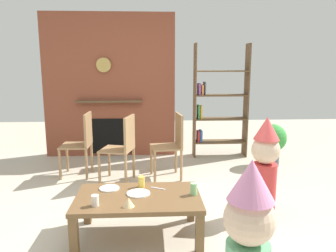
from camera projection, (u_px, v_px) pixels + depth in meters
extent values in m
plane|color=#BCB29E|center=(155.00, 222.00, 3.33)|extent=(12.00, 12.00, 0.00)
cube|color=brown|center=(110.00, 86.00, 5.62)|extent=(2.20, 0.18, 2.40)
cube|color=black|center=(111.00, 136.00, 5.68)|extent=(0.70, 0.02, 0.60)
cube|color=brown|center=(109.00, 101.00, 5.53)|extent=(1.10, 0.10, 0.04)
cylinder|color=tan|center=(104.00, 65.00, 5.43)|extent=(0.24, 0.04, 0.24)
cube|color=brown|center=(195.00, 101.00, 5.55)|extent=(0.02, 0.28, 1.90)
cube|color=brown|center=(246.00, 101.00, 5.60)|extent=(0.02, 0.28, 1.90)
cube|color=brown|center=(219.00, 142.00, 5.70)|extent=(0.86, 0.28, 0.02)
cube|color=brown|center=(220.00, 119.00, 5.63)|extent=(0.86, 0.28, 0.02)
cube|color=brown|center=(221.00, 95.00, 5.55)|extent=(0.86, 0.28, 0.02)
cube|color=brown|center=(221.00, 71.00, 5.48)|extent=(0.86, 0.28, 0.02)
cube|color=#B23333|center=(198.00, 136.00, 5.66)|extent=(0.03, 0.20, 0.18)
cube|color=#3359A5|center=(201.00, 136.00, 5.67)|extent=(0.04, 0.20, 0.19)
cube|color=#3F8C4C|center=(198.00, 112.00, 5.59)|extent=(0.03, 0.20, 0.23)
cube|color=gold|center=(201.00, 112.00, 5.59)|extent=(0.03, 0.20, 0.22)
cube|color=#8C4C99|center=(199.00, 89.00, 5.51)|extent=(0.04, 0.20, 0.19)
cube|color=#D87F3F|center=(202.00, 90.00, 5.52)|extent=(0.03, 0.20, 0.16)
cube|color=#4C4C51|center=(204.00, 88.00, 5.52)|extent=(0.02, 0.20, 0.21)
cube|color=brown|center=(138.00, 198.00, 3.00)|extent=(1.13, 0.69, 0.04)
cube|color=brown|center=(74.00, 237.00, 2.71)|extent=(0.07, 0.07, 0.36)
cube|color=brown|center=(200.00, 233.00, 2.77)|extent=(0.07, 0.07, 0.36)
cube|color=brown|center=(87.00, 206.00, 3.30)|extent=(0.07, 0.07, 0.36)
cube|color=brown|center=(191.00, 204.00, 3.35)|extent=(0.07, 0.07, 0.36)
cylinder|color=silver|center=(95.00, 200.00, 2.78)|extent=(0.06, 0.06, 0.09)
cylinder|color=#8CD18C|center=(194.00, 189.00, 3.01)|extent=(0.06, 0.06, 0.11)
cylinder|color=#F2CC4C|center=(141.00, 182.00, 3.19)|extent=(0.06, 0.06, 0.11)
cylinder|color=white|center=(138.00, 193.00, 3.04)|extent=(0.22, 0.22, 0.01)
cylinder|color=white|center=(109.00, 188.00, 3.16)|extent=(0.19, 0.19, 0.01)
cone|color=#EAC68C|center=(128.00, 202.00, 2.76)|extent=(0.10, 0.10, 0.08)
cube|color=silver|center=(158.00, 188.00, 3.17)|extent=(0.14, 0.09, 0.01)
sphere|color=beige|center=(249.00, 219.00, 1.86)|extent=(0.29, 0.29, 0.29)
cone|color=pink|center=(251.00, 180.00, 1.81)|extent=(0.27, 0.27, 0.24)
cylinder|color=#D13838|center=(263.00, 189.00, 3.46)|extent=(0.25, 0.25, 0.56)
sphere|color=beige|center=(266.00, 150.00, 3.38)|extent=(0.29, 0.29, 0.29)
cone|color=#EA4C4C|center=(267.00, 128.00, 3.34)|extent=(0.26, 0.26, 0.23)
cube|color=#9E7A51|center=(76.00, 146.00, 4.65)|extent=(0.41, 0.41, 0.02)
cube|color=#9E7A51|center=(88.00, 129.00, 4.61)|extent=(0.04, 0.40, 0.45)
cylinder|color=#9E7A51|center=(67.00, 157.00, 4.87)|extent=(0.04, 0.04, 0.43)
cylinder|color=#9E7A51|center=(60.00, 165.00, 4.51)|extent=(0.04, 0.04, 0.43)
cylinder|color=#9E7A51|center=(92.00, 157.00, 4.88)|extent=(0.04, 0.04, 0.43)
cylinder|color=#9E7A51|center=(86.00, 165.00, 4.52)|extent=(0.04, 0.04, 0.43)
cube|color=#9E7A51|center=(117.00, 150.00, 4.43)|extent=(0.48, 0.48, 0.02)
cube|color=#9E7A51|center=(129.00, 133.00, 4.35)|extent=(0.13, 0.40, 0.45)
cylinder|color=#9E7A51|center=(109.00, 161.00, 4.68)|extent=(0.04, 0.04, 0.43)
cylinder|color=#9E7A51|center=(99.00, 169.00, 4.33)|extent=(0.04, 0.04, 0.43)
cylinder|color=#9E7A51|center=(134.00, 163.00, 4.61)|extent=(0.04, 0.04, 0.43)
cylinder|color=#9E7A51|center=(126.00, 171.00, 4.27)|extent=(0.04, 0.04, 0.43)
cube|color=#9E7A51|center=(166.00, 147.00, 4.57)|extent=(0.45, 0.45, 0.02)
cube|color=#9E7A51|center=(179.00, 130.00, 4.56)|extent=(0.08, 0.40, 0.45)
cylinder|color=#9E7A51|center=(151.00, 160.00, 4.76)|extent=(0.04, 0.04, 0.43)
cylinder|color=#9E7A51|center=(155.00, 167.00, 4.41)|extent=(0.04, 0.04, 0.43)
cylinder|color=#9E7A51|center=(176.00, 158.00, 4.82)|extent=(0.04, 0.04, 0.43)
cylinder|color=#9E7A51|center=(181.00, 166.00, 4.47)|extent=(0.04, 0.04, 0.43)
cylinder|color=#4C5660|center=(271.00, 157.00, 5.18)|extent=(0.24, 0.24, 0.26)
sphere|color=green|center=(272.00, 138.00, 5.12)|extent=(0.43, 0.43, 0.43)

